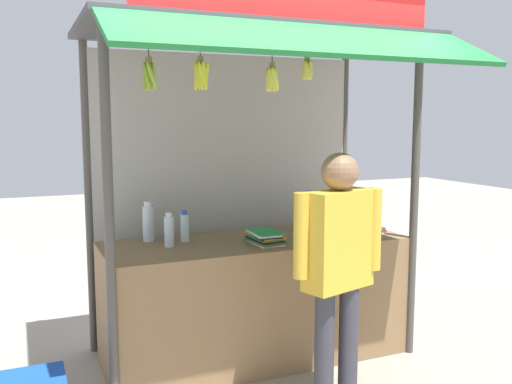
{
  "coord_description": "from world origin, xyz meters",
  "views": [
    {
      "loc": [
        -1.56,
        -3.63,
        1.74
      ],
      "look_at": [
        0.0,
        0.0,
        1.23
      ],
      "focal_mm": 39.03,
      "sensor_mm": 36.0,
      "label": 1
    }
  ],
  "objects_px": {
    "magazine_stack_back_left": "(357,235)",
    "magazine_stack_right": "(265,237)",
    "water_bottle_far_right": "(309,211)",
    "banana_bunch_leftmost": "(307,70)",
    "magazine_stack_mid_left": "(367,229)",
    "vendor_person": "(338,256)",
    "banana_bunch_inner_left": "(201,75)",
    "banana_bunch_rightmost": "(149,75)",
    "water_bottle_center": "(185,227)",
    "water_bottle_front_right": "(148,223)",
    "water_bottle_rear_center": "(169,231)",
    "banana_bunch_inner_right": "(272,79)"
  },
  "relations": [
    {
      "from": "banana_bunch_leftmost",
      "to": "water_bottle_far_right",
      "type": "bearing_deg",
      "value": 59.69
    },
    {
      "from": "water_bottle_far_right",
      "to": "magazine_stack_right",
      "type": "bearing_deg",
      "value": -147.97
    },
    {
      "from": "water_bottle_rear_center",
      "to": "banana_bunch_inner_left",
      "type": "relative_size",
      "value": 0.78
    },
    {
      "from": "banana_bunch_leftmost",
      "to": "banana_bunch_rightmost",
      "type": "bearing_deg",
      "value": -179.93
    },
    {
      "from": "water_bottle_center",
      "to": "magazine_stack_right",
      "type": "relative_size",
      "value": 0.72
    },
    {
      "from": "magazine_stack_right",
      "to": "banana_bunch_rightmost",
      "type": "distance_m",
      "value": 1.43
    },
    {
      "from": "magazine_stack_back_left",
      "to": "vendor_person",
      "type": "xyz_separation_m",
      "value": [
        -0.5,
        -0.56,
        0.02
      ]
    },
    {
      "from": "water_bottle_far_right",
      "to": "banana_bunch_leftmost",
      "type": "relative_size",
      "value": 1.38
    },
    {
      "from": "magazine_stack_right",
      "to": "vendor_person",
      "type": "distance_m",
      "value": 0.74
    },
    {
      "from": "magazine_stack_back_left",
      "to": "banana_bunch_leftmost",
      "type": "relative_size",
      "value": 1.12
    },
    {
      "from": "water_bottle_front_right",
      "to": "water_bottle_rear_center",
      "type": "bearing_deg",
      "value": -68.46
    },
    {
      "from": "water_bottle_center",
      "to": "banana_bunch_leftmost",
      "type": "height_order",
      "value": "banana_bunch_leftmost"
    },
    {
      "from": "water_bottle_center",
      "to": "banana_bunch_inner_right",
      "type": "xyz_separation_m",
      "value": [
        0.38,
        -0.65,
        1.01
      ]
    },
    {
      "from": "water_bottle_center",
      "to": "water_bottle_rear_center",
      "type": "relative_size",
      "value": 0.94
    },
    {
      "from": "magazine_stack_back_left",
      "to": "magazine_stack_right",
      "type": "xyz_separation_m",
      "value": [
        -0.66,
        0.16,
        0.0
      ]
    },
    {
      "from": "water_bottle_front_right",
      "to": "magazine_stack_right",
      "type": "bearing_deg",
      "value": -28.55
    },
    {
      "from": "magazine_stack_back_left",
      "to": "banana_bunch_leftmost",
      "type": "bearing_deg",
      "value": -159.5
    },
    {
      "from": "water_bottle_front_right",
      "to": "banana_bunch_inner_right",
      "type": "distance_m",
      "value": 1.39
    },
    {
      "from": "magazine_stack_back_left",
      "to": "banana_bunch_leftmost",
      "type": "height_order",
      "value": "banana_bunch_leftmost"
    },
    {
      "from": "water_bottle_rear_center",
      "to": "banana_bunch_leftmost",
      "type": "distance_m",
      "value": 1.42
    },
    {
      "from": "banana_bunch_inner_left",
      "to": "banana_bunch_leftmost",
      "type": "height_order",
      "value": "same"
    },
    {
      "from": "magazine_stack_back_left",
      "to": "banana_bunch_rightmost",
      "type": "distance_m",
      "value": 1.88
    },
    {
      "from": "water_bottle_far_right",
      "to": "magazine_stack_mid_left",
      "type": "height_order",
      "value": "water_bottle_far_right"
    },
    {
      "from": "magazine_stack_mid_left",
      "to": "vendor_person",
      "type": "relative_size",
      "value": 0.17
    },
    {
      "from": "water_bottle_center",
      "to": "vendor_person",
      "type": "distance_m",
      "value": 1.2
    },
    {
      "from": "water_bottle_far_right",
      "to": "banana_bunch_leftmost",
      "type": "distance_m",
      "value": 1.3
    },
    {
      "from": "water_bottle_far_right",
      "to": "banana_bunch_inner_right",
      "type": "height_order",
      "value": "banana_bunch_inner_right"
    },
    {
      "from": "water_bottle_center",
      "to": "banana_bunch_inner_left",
      "type": "distance_m",
      "value": 1.2
    },
    {
      "from": "banana_bunch_rightmost",
      "to": "banana_bunch_leftmost",
      "type": "relative_size",
      "value": 1.39
    },
    {
      "from": "water_bottle_far_right",
      "to": "vendor_person",
      "type": "bearing_deg",
      "value": -109.68
    },
    {
      "from": "magazine_stack_back_left",
      "to": "magazine_stack_right",
      "type": "relative_size",
      "value": 0.8
    },
    {
      "from": "magazine_stack_mid_left",
      "to": "banana_bunch_rightmost",
      "type": "relative_size",
      "value": 0.84
    },
    {
      "from": "water_bottle_far_right",
      "to": "water_bottle_front_right",
      "type": "xyz_separation_m",
      "value": [
        -1.27,
        0.07,
        -0.01
      ]
    },
    {
      "from": "magazine_stack_mid_left",
      "to": "banana_bunch_inner_left",
      "type": "xyz_separation_m",
      "value": [
        -1.46,
        -0.4,
        1.1
      ]
    },
    {
      "from": "water_bottle_front_right",
      "to": "magazine_stack_mid_left",
      "type": "height_order",
      "value": "water_bottle_front_right"
    },
    {
      "from": "banana_bunch_rightmost",
      "to": "banana_bunch_inner_left",
      "type": "bearing_deg",
      "value": 0.57
    },
    {
      "from": "magazine_stack_mid_left",
      "to": "banana_bunch_inner_left",
      "type": "bearing_deg",
      "value": -164.5
    },
    {
      "from": "magazine_stack_mid_left",
      "to": "magazine_stack_right",
      "type": "bearing_deg",
      "value": -176.95
    },
    {
      "from": "magazine_stack_mid_left",
      "to": "magazine_stack_back_left",
      "type": "bearing_deg",
      "value": -137.74
    },
    {
      "from": "banana_bunch_leftmost",
      "to": "vendor_person",
      "type": "height_order",
      "value": "banana_bunch_leftmost"
    },
    {
      "from": "water_bottle_rear_center",
      "to": "banana_bunch_rightmost",
      "type": "height_order",
      "value": "banana_bunch_rightmost"
    },
    {
      "from": "water_bottle_center",
      "to": "banana_bunch_leftmost",
      "type": "relative_size",
      "value": 0.99
    },
    {
      "from": "banana_bunch_inner_right",
      "to": "banana_bunch_inner_left",
      "type": "height_order",
      "value": "same"
    },
    {
      "from": "magazine_stack_back_left",
      "to": "banana_bunch_inner_left",
      "type": "height_order",
      "value": "banana_bunch_inner_left"
    },
    {
      "from": "magazine_stack_mid_left",
      "to": "magazine_stack_back_left",
      "type": "height_order",
      "value": "magazine_stack_back_left"
    },
    {
      "from": "water_bottle_front_right",
      "to": "banana_bunch_inner_left",
      "type": "height_order",
      "value": "banana_bunch_inner_left"
    },
    {
      "from": "banana_bunch_rightmost",
      "to": "water_bottle_center",
      "type": "bearing_deg",
      "value": 60.0
    },
    {
      "from": "water_bottle_rear_center",
      "to": "banana_bunch_inner_right",
      "type": "xyz_separation_m",
      "value": [
        0.53,
        -0.53,
        1.0
      ]
    },
    {
      "from": "banana_bunch_inner_left",
      "to": "vendor_person",
      "type": "distance_m",
      "value": 1.34
    },
    {
      "from": "water_bottle_front_right",
      "to": "water_bottle_far_right",
      "type": "bearing_deg",
      "value": -3.14
    }
  ]
}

